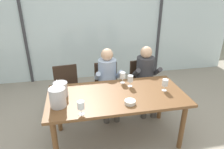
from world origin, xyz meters
TOP-DOWN VIEW (x-y plane):
  - ground at (0.00, 1.00)m, footprint 14.00×14.00m
  - window_glass_panel at (0.00, 2.38)m, footprint 7.11×0.03m
  - window_mullion_left at (-1.60, 2.36)m, footprint 0.06×0.06m
  - window_mullion_right at (1.60, 2.36)m, footprint 0.06×0.06m
  - hillside_vineyard at (0.00, 6.29)m, footprint 13.11×2.40m
  - dining_table at (0.00, 0.00)m, footprint 1.91×0.93m
  - chair_near_curtain at (-0.71, 0.90)m, footprint 0.49×0.49m
  - chair_left_of_center at (0.01, 0.90)m, footprint 0.45×0.45m
  - chair_center at (0.69, 0.90)m, footprint 0.50×0.50m
  - person_pale_blue_shirt at (0.01, 0.74)m, footprint 0.46×0.61m
  - person_charcoal_jacket at (0.70, 0.74)m, footprint 0.48×0.63m
  - ice_bucket_primary at (-0.76, 0.11)m, footprint 0.19×0.19m
  - ice_bucket_secondary at (-0.78, -0.14)m, footprint 0.21×0.21m
  - tasting_bowl at (0.11, -0.27)m, footprint 0.14×0.14m
  - wine_glass_by_left_taster at (0.16, 0.34)m, footprint 0.08×0.08m
  - wine_glass_near_bucket at (0.25, 0.21)m, footprint 0.08×0.08m
  - wine_glass_center_pour at (-0.51, -0.38)m, footprint 0.08×0.08m
  - wine_glass_by_right_taster at (0.70, -0.02)m, footprint 0.08×0.08m

SIDE VIEW (x-z plane):
  - ground at x=0.00m, z-range 0.00..0.00m
  - chair_near_curtain at x=-0.71m, z-range 0.07..0.95m
  - chair_left_of_center at x=0.01m, z-range 0.07..0.95m
  - chair_center at x=0.69m, z-range 0.07..0.95m
  - person_pale_blue_shirt at x=0.01m, z-range 0.08..1.28m
  - person_charcoal_jacket at x=0.70m, z-range 0.08..1.28m
  - dining_table at x=0.00m, z-range 0.30..1.07m
  - tasting_bowl at x=0.11m, z-range 0.77..0.82m
  - ice_bucket_primary at x=-0.76m, z-range 0.78..0.98m
  - wine_glass_by_left_taster at x=0.16m, z-range 0.80..0.98m
  - wine_glass_near_bucket at x=0.25m, z-range 0.80..0.98m
  - wine_glass_center_pour at x=-0.51m, z-range 0.80..0.98m
  - wine_glass_by_right_taster at x=0.70m, z-range 0.80..0.98m
  - ice_bucket_secondary at x=-0.78m, z-range 0.78..1.03m
  - hillside_vineyard at x=0.00m, z-range 0.00..2.12m
  - window_glass_panel at x=0.00m, z-range 0.00..2.60m
  - window_mullion_left at x=-1.60m, z-range 0.00..2.60m
  - window_mullion_right at x=1.60m, z-range 0.00..2.60m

